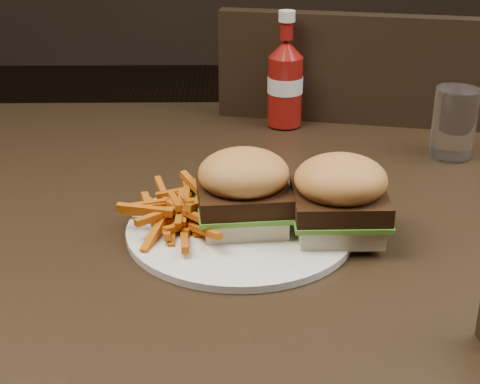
{
  "coord_description": "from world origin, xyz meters",
  "views": [
    {
      "loc": [
        -0.12,
        -0.9,
        1.16
      ],
      "look_at": [
        -0.1,
        -0.1,
        0.8
      ],
      "focal_mm": 55.0,
      "sensor_mm": 36.0,
      "label": 1
    }
  ],
  "objects_px": {
    "chair_far": "(345,230)",
    "plate": "(240,229)",
    "dining_table": "(316,206)",
    "tumbler": "(454,122)",
    "ketchup_bottle": "(285,91)"
  },
  "relations": [
    {
      "from": "dining_table",
      "to": "chair_far",
      "type": "xyz_separation_m",
      "value": [
        0.13,
        0.5,
        -0.3
      ]
    },
    {
      "from": "plate",
      "to": "ketchup_bottle",
      "type": "height_order",
      "value": "ketchup_bottle"
    },
    {
      "from": "ketchup_bottle",
      "to": "chair_far",
      "type": "bearing_deg",
      "value": 55.86
    },
    {
      "from": "chair_far",
      "to": "plate",
      "type": "distance_m",
      "value": 0.73
    },
    {
      "from": "dining_table",
      "to": "chair_far",
      "type": "bearing_deg",
      "value": 75.34
    },
    {
      "from": "dining_table",
      "to": "chair_far",
      "type": "distance_m",
      "value": 0.6
    },
    {
      "from": "dining_table",
      "to": "tumbler",
      "type": "bearing_deg",
      "value": 30.82
    },
    {
      "from": "ketchup_bottle",
      "to": "plate",
      "type": "bearing_deg",
      "value": -101.72
    },
    {
      "from": "dining_table",
      "to": "ketchup_bottle",
      "type": "bearing_deg",
      "value": 95.22
    },
    {
      "from": "chair_far",
      "to": "ketchup_bottle",
      "type": "bearing_deg",
      "value": 67.84
    },
    {
      "from": "chair_far",
      "to": "tumbler",
      "type": "bearing_deg",
      "value": 114.89
    },
    {
      "from": "dining_table",
      "to": "plate",
      "type": "height_order",
      "value": "plate"
    },
    {
      "from": "plate",
      "to": "tumbler",
      "type": "bearing_deg",
      "value": 37.13
    },
    {
      "from": "chair_far",
      "to": "ketchup_bottle",
      "type": "height_order",
      "value": "ketchup_bottle"
    },
    {
      "from": "dining_table",
      "to": "tumbler",
      "type": "relative_size",
      "value": 11.86
    }
  ]
}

